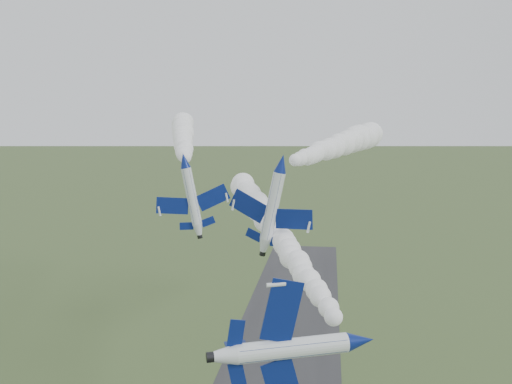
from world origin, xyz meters
TOP-DOWN VIEW (x-y plane):
  - jet_lead at (11.99, -10.64)m, footprint 6.23×13.95m
  - smoke_trail_jet_lead at (0.33, 27.77)m, footprint 28.69×69.87m
  - jet_pair_left at (-10.64, 18.19)m, footprint 10.14×12.04m
  - smoke_trail_jet_pair_left at (-20.81, 56.58)m, footprint 23.48×72.92m
  - jet_pair_right at (2.64, 18.59)m, footprint 12.04×14.38m
  - smoke_trail_jet_pair_right at (11.28, 50.90)m, footprint 20.06×59.08m

SIDE VIEW (x-z plane):
  - jet_lead at x=11.99m, z-range 24.95..36.83m
  - smoke_trail_jet_lead at x=0.33m, z-range 30.82..35.75m
  - jet_pair_right at x=2.64m, z-range 41.51..45.68m
  - jet_pair_left at x=-10.64m, z-range 42.20..45.57m
  - smoke_trail_jet_pair_right at x=11.28m, z-range 41.99..47.54m
  - smoke_trail_jet_pair_left at x=-20.81m, z-range 43.50..48.80m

